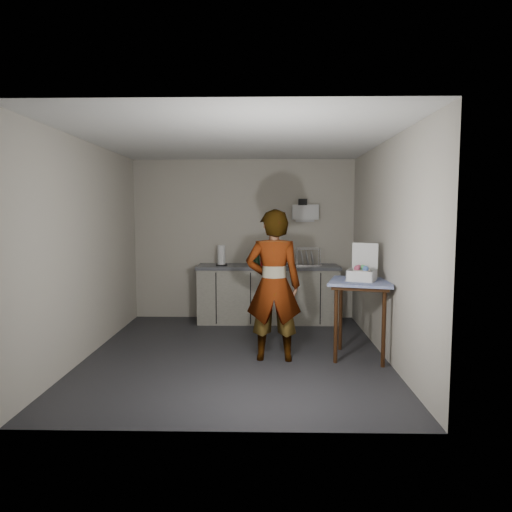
{
  "coord_description": "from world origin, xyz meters",
  "views": [
    {
      "loc": [
        0.35,
        -5.48,
        1.75
      ],
      "look_at": [
        0.23,
        0.45,
        1.18
      ],
      "focal_mm": 32.0,
      "sensor_mm": 36.0,
      "label": 1
    }
  ],
  "objects_px": {
    "dark_bottle": "(255,258)",
    "paper_towel": "(221,256)",
    "side_table": "(361,291)",
    "dish_rack": "(308,261)",
    "standing_man": "(273,285)",
    "bakery_box": "(362,272)",
    "kitchen_counter": "(268,295)",
    "soda_can": "(262,262)",
    "soap_bottle": "(257,257)"
  },
  "relations": [
    {
      "from": "standing_man",
      "to": "dark_bottle",
      "type": "height_order",
      "value": "standing_man"
    },
    {
      "from": "kitchen_counter",
      "to": "standing_man",
      "type": "height_order",
      "value": "standing_man"
    },
    {
      "from": "dark_bottle",
      "to": "dish_rack",
      "type": "bearing_deg",
      "value": -0.9
    },
    {
      "from": "side_table",
      "to": "dish_rack",
      "type": "distance_m",
      "value": 1.88
    },
    {
      "from": "paper_towel",
      "to": "dark_bottle",
      "type": "bearing_deg",
      "value": 6.1
    },
    {
      "from": "dark_bottle",
      "to": "soda_can",
      "type": "bearing_deg",
      "value": -24.29
    },
    {
      "from": "dish_rack",
      "to": "standing_man",
      "type": "bearing_deg",
      "value": -106.91
    },
    {
      "from": "standing_man",
      "to": "soda_can",
      "type": "height_order",
      "value": "standing_man"
    },
    {
      "from": "bakery_box",
      "to": "dark_bottle",
      "type": "bearing_deg",
      "value": 150.25
    },
    {
      "from": "standing_man",
      "to": "soap_bottle",
      "type": "xyz_separation_m",
      "value": [
        -0.23,
        1.83,
        0.16
      ]
    },
    {
      "from": "side_table",
      "to": "bakery_box",
      "type": "bearing_deg",
      "value": 90.06
    },
    {
      "from": "standing_man",
      "to": "bakery_box",
      "type": "xyz_separation_m",
      "value": [
        1.06,
        0.11,
        0.15
      ]
    },
    {
      "from": "soda_can",
      "to": "side_table",
      "type": "bearing_deg",
      "value": -56.08
    },
    {
      "from": "kitchen_counter",
      "to": "paper_towel",
      "type": "xyz_separation_m",
      "value": [
        -0.74,
        -0.03,
        0.63
      ]
    },
    {
      "from": "dark_bottle",
      "to": "paper_towel",
      "type": "height_order",
      "value": "paper_towel"
    },
    {
      "from": "kitchen_counter",
      "to": "standing_man",
      "type": "relative_size",
      "value": 1.26
    },
    {
      "from": "bakery_box",
      "to": "kitchen_counter",
      "type": "bearing_deg",
      "value": 145.94
    },
    {
      "from": "soda_can",
      "to": "dish_rack",
      "type": "xyz_separation_m",
      "value": [
        0.72,
        0.04,
        0.0
      ]
    },
    {
      "from": "standing_man",
      "to": "dish_rack",
      "type": "distance_m",
      "value": 1.99
    },
    {
      "from": "side_table",
      "to": "standing_man",
      "type": "xyz_separation_m",
      "value": [
        -1.05,
        -0.08,
        0.07
      ]
    },
    {
      "from": "paper_towel",
      "to": "dish_rack",
      "type": "distance_m",
      "value": 1.37
    },
    {
      "from": "kitchen_counter",
      "to": "soap_bottle",
      "type": "relative_size",
      "value": 7.94
    },
    {
      "from": "kitchen_counter",
      "to": "dish_rack",
      "type": "relative_size",
      "value": 5.69
    },
    {
      "from": "soda_can",
      "to": "kitchen_counter",
      "type": "bearing_deg",
      "value": 18.62
    },
    {
      "from": "kitchen_counter",
      "to": "soda_can",
      "type": "xyz_separation_m",
      "value": [
        -0.09,
        -0.03,
        0.54
      ]
    },
    {
      "from": "standing_man",
      "to": "soap_bottle",
      "type": "height_order",
      "value": "standing_man"
    },
    {
      "from": "soda_can",
      "to": "bakery_box",
      "type": "xyz_separation_m",
      "value": [
        1.2,
        -1.75,
        0.07
      ]
    },
    {
      "from": "soap_bottle",
      "to": "paper_towel",
      "type": "bearing_deg",
      "value": 176.89
    },
    {
      "from": "side_table",
      "to": "standing_man",
      "type": "distance_m",
      "value": 1.06
    },
    {
      "from": "side_table",
      "to": "soda_can",
      "type": "distance_m",
      "value": 2.14
    },
    {
      "from": "kitchen_counter",
      "to": "dish_rack",
      "type": "height_order",
      "value": "dish_rack"
    },
    {
      "from": "paper_towel",
      "to": "bakery_box",
      "type": "relative_size",
      "value": 0.73
    },
    {
      "from": "dish_rack",
      "to": "soap_bottle",
      "type": "bearing_deg",
      "value": -174.83
    },
    {
      "from": "side_table",
      "to": "dish_rack",
      "type": "relative_size",
      "value": 2.39
    },
    {
      "from": "bakery_box",
      "to": "side_table",
      "type": "bearing_deg",
      "value": -80.93
    },
    {
      "from": "standing_man",
      "to": "dish_rack",
      "type": "xyz_separation_m",
      "value": [
        0.58,
        1.9,
        0.08
      ]
    },
    {
      "from": "side_table",
      "to": "soda_can",
      "type": "relative_size",
      "value": 7.86
    },
    {
      "from": "dark_bottle",
      "to": "paper_towel",
      "type": "relative_size",
      "value": 0.73
    },
    {
      "from": "kitchen_counter",
      "to": "dark_bottle",
      "type": "height_order",
      "value": "dark_bottle"
    },
    {
      "from": "soap_bottle",
      "to": "dish_rack",
      "type": "xyz_separation_m",
      "value": [
        0.81,
        0.07,
        -0.08
      ]
    },
    {
      "from": "paper_towel",
      "to": "soap_bottle",
      "type": "bearing_deg",
      "value": -3.11
    },
    {
      "from": "standing_man",
      "to": "dark_bottle",
      "type": "xyz_separation_m",
      "value": [
        -0.26,
        1.91,
        0.14
      ]
    },
    {
      "from": "paper_towel",
      "to": "soda_can",
      "type": "bearing_deg",
      "value": 0.23
    },
    {
      "from": "standing_man",
      "to": "paper_towel",
      "type": "xyz_separation_m",
      "value": [
        -0.79,
        1.86,
        0.17
      ]
    },
    {
      "from": "kitchen_counter",
      "to": "dish_rack",
      "type": "xyz_separation_m",
      "value": [
        0.63,
        0.01,
        0.55
      ]
    },
    {
      "from": "soap_bottle",
      "to": "standing_man",
      "type": "bearing_deg",
      "value": -82.72
    },
    {
      "from": "kitchen_counter",
      "to": "side_table",
      "type": "height_order",
      "value": "side_table"
    },
    {
      "from": "side_table",
      "to": "soda_can",
      "type": "bearing_deg",
      "value": 138.93
    },
    {
      "from": "side_table",
      "to": "bakery_box",
      "type": "xyz_separation_m",
      "value": [
        0.01,
        0.03,
        0.22
      ]
    },
    {
      "from": "dark_bottle",
      "to": "paper_towel",
      "type": "distance_m",
      "value": 0.53
    }
  ]
}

